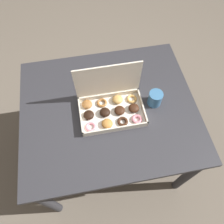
# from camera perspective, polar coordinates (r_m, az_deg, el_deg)

# --- Properties ---
(ground_plane) EXTENTS (8.00, 8.00, 0.00)m
(ground_plane) POSITION_cam_1_polar(r_m,az_deg,el_deg) (1.93, -0.58, -9.80)
(ground_plane) COLOR #6B6054
(dining_table) EXTENTS (1.03, 0.88, 0.72)m
(dining_table) POSITION_cam_1_polar(r_m,az_deg,el_deg) (1.37, -0.81, -1.09)
(dining_table) COLOR #2D2D33
(dining_table) RESTS_ON ground_plane
(donut_box) EXTENTS (0.36, 0.24, 0.27)m
(donut_box) POSITION_cam_1_polar(r_m,az_deg,el_deg) (1.23, -0.39, 2.04)
(donut_box) COLOR silver
(donut_box) RESTS_ON dining_table
(coffee_mug) EXTENTS (0.08, 0.08, 0.09)m
(coffee_mug) POSITION_cam_1_polar(r_m,az_deg,el_deg) (1.28, 11.19, 3.54)
(coffee_mug) COLOR teal
(coffee_mug) RESTS_ON dining_table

